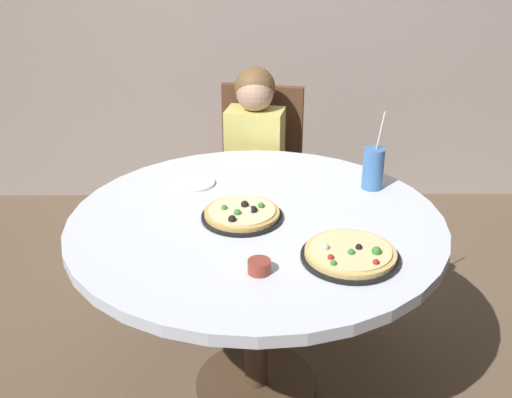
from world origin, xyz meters
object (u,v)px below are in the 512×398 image
at_px(pizza_veggie, 242,214).
at_px(pizza_cheese, 350,254).
at_px(dining_table, 256,240).
at_px(soda_cup, 373,168).
at_px(sauce_bowl, 259,266).
at_px(plate_small, 192,183).
at_px(diner_child, 252,197).
at_px(chair_wooden, 259,173).

relative_size(pizza_veggie, pizza_cheese, 0.92).
distance_m(dining_table, soda_cup, 0.54).
distance_m(soda_cup, sauce_bowl, 0.75).
bearing_deg(dining_table, pizza_veggie, 178.84).
height_order(pizza_cheese, sauce_bowl, pizza_cheese).
bearing_deg(plate_small, soda_cup, -3.24).
height_order(diner_child, pizza_veggie, diner_child).
xyz_separation_m(chair_wooden, pizza_veggie, (-0.07, -0.91, 0.24)).
xyz_separation_m(dining_table, chair_wooden, (0.02, 0.91, -0.13)).
relative_size(pizza_veggie, plate_small, 1.58).
relative_size(diner_child, plate_small, 6.01).
bearing_deg(chair_wooden, pizza_cheese, -77.20).
height_order(chair_wooden, pizza_cheese, chair_wooden).
height_order(pizza_veggie, soda_cup, soda_cup).
relative_size(chair_wooden, soda_cup, 3.09).
bearing_deg(plate_small, dining_table, -49.61).
distance_m(soda_cup, plate_small, 0.70).
relative_size(chair_wooden, sauce_bowl, 13.57).
bearing_deg(pizza_cheese, chair_wooden, 102.80).
bearing_deg(dining_table, chair_wooden, 88.84).
distance_m(diner_child, soda_cup, 0.75).
xyz_separation_m(chair_wooden, sauce_bowl, (-0.01, -1.26, 0.24)).
relative_size(diner_child, pizza_veggie, 3.81).
xyz_separation_m(dining_table, soda_cup, (0.45, 0.25, 0.17)).
relative_size(dining_table, diner_child, 1.21).
relative_size(dining_table, chair_wooden, 1.38).
relative_size(dining_table, pizza_cheese, 4.26).
height_order(chair_wooden, pizza_veggie, chair_wooden).
height_order(dining_table, soda_cup, soda_cup).
bearing_deg(chair_wooden, pizza_veggie, -94.20).
bearing_deg(diner_child, pizza_veggie, -92.59).
distance_m(diner_child, plate_small, 0.57).
height_order(soda_cup, plate_small, soda_cup).
bearing_deg(pizza_veggie, diner_child, 87.41).
bearing_deg(pizza_cheese, sauce_bowl, -164.94).
bearing_deg(soda_cup, pizza_veggie, -152.99).
height_order(chair_wooden, plate_small, chair_wooden).
relative_size(diner_child, pizza_cheese, 3.52).
height_order(dining_table, pizza_veggie, pizza_veggie).
distance_m(chair_wooden, plate_small, 0.71).
xyz_separation_m(dining_table, pizza_cheese, (0.29, -0.27, 0.10)).
height_order(dining_table, plate_small, plate_small).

